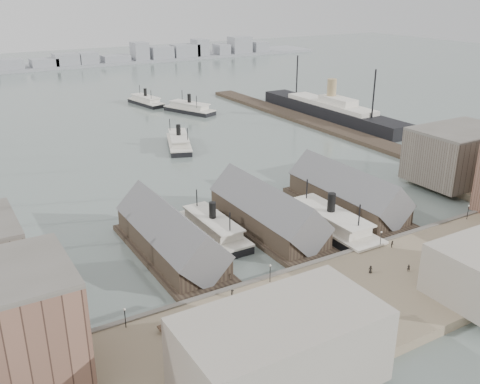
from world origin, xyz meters
TOP-DOWN VIEW (x-y plane):
  - ground at (0.00, 0.00)m, footprint 900.00×900.00m
  - quay at (0.00, -20.00)m, footprint 180.00×30.00m
  - seawall at (0.00, -5.20)m, footprint 180.00×1.20m
  - east_wharf at (78.00, 90.00)m, footprint 10.00×180.00m
  - ferry_shed_west at (-26.00, 16.88)m, footprint 14.00×42.00m
  - ferry_shed_center at (0.00, 16.88)m, footprint 14.00×42.00m
  - ferry_shed_east at (26.00, 16.88)m, footprint 14.00×42.00m
  - warehouse_east_back at (68.00, 15.00)m, footprint 28.00×20.00m
  - street_bldg_west at (-30.00, -32.00)m, footprint 30.00×16.00m
  - lamp_post_far_w at (-45.00, -7.00)m, footprint 0.44×0.44m
  - lamp_post_near_w at (-15.00, -7.00)m, footprint 0.44×0.44m
  - lamp_post_near_e at (15.00, -7.00)m, footprint 0.44×0.44m
  - lamp_post_far_e at (45.00, -7.00)m, footprint 0.44×0.44m
  - far_shore at (-2.07, 334.14)m, footprint 500.00×40.00m
  - ferry_docked_west at (-13.00, 21.11)m, footprint 7.90×26.34m
  - ferry_docked_east at (13.00, 8.16)m, footprint 9.18×30.59m
  - ferry_open_near at (11.92, 95.31)m, footprint 16.48×27.42m
  - ferry_open_mid at (41.12, 146.87)m, footprint 17.84×27.83m
  - ferry_open_far at (29.65, 174.64)m, footprint 11.67×25.83m
  - ocean_steamer at (92.00, 103.13)m, footprint 12.35×90.22m
  - horse_cart_left at (-37.67, -11.54)m, footprint 4.62×1.53m
  - horse_cart_center at (-18.82, -16.18)m, footprint 4.62×3.67m
  - horse_cart_right at (14.66, -25.85)m, footprint 4.76×2.30m
  - pedestrian_0 at (-54.44, -15.90)m, footprint 0.73×0.65m
  - pedestrian_1 at (-40.39, -23.79)m, footprint 0.90×1.02m
  - pedestrian_2 at (-24.27, -8.00)m, footprint 1.20×1.10m
  - pedestrian_3 at (-9.91, -24.54)m, footprint 1.06×0.66m
  - pedestrian_4 at (4.80, -14.61)m, footprint 0.84×0.97m
  - pedestrian_5 at (12.03, -18.17)m, footprint 0.71×0.73m
  - pedestrian_6 at (17.24, -8.54)m, footprint 0.98×0.99m

SIDE VIEW (x-z plane):
  - ground at x=0.00m, z-range 0.00..0.00m
  - east_wharf at x=78.00m, z-range 0.00..1.60m
  - quay at x=0.00m, z-range 0.00..2.00m
  - seawall at x=0.00m, z-range 0.00..2.30m
  - ferry_open_far at x=29.65m, z-range -2.36..6.54m
  - ferry_open_near at x=11.92m, z-range -2.50..6.90m
  - ferry_docked_west at x=-13.00m, z-range -2.50..6.91m
  - ferry_open_mid at x=41.12m, z-range -2.54..7.03m
  - ferry_docked_east at x=13.00m, z-range -2.90..8.02m
  - horse_cart_center at x=-18.82m, z-range 2.03..3.55m
  - horse_cart_right at x=14.66m, z-range 2.02..3.58m
  - horse_cart_left at x=-37.67m, z-range 2.02..3.58m
  - pedestrian_6 at x=17.24m, z-range 2.00..3.61m
  - pedestrian_2 at x=-24.27m, z-range 2.00..3.61m
  - pedestrian_5 at x=12.03m, z-range 2.00..3.62m
  - pedestrian_0 at x=-54.44m, z-range 2.00..3.67m
  - pedestrian_4 at x=4.80m, z-range 2.00..3.67m
  - pedestrian_3 at x=-9.91m, z-range 2.00..3.69m
  - pedestrian_1 at x=-40.39m, z-range 2.00..3.74m
  - ocean_steamer at x=92.00m, z-range -5.14..12.90m
  - far_shore at x=-2.07m, z-range -3.96..11.77m
  - ferry_shed_west at x=-26.00m, z-range -1.66..10.94m
  - ferry_shed_center at x=0.00m, z-range -1.66..10.94m
  - ferry_shed_east at x=26.00m, z-range -1.66..10.94m
  - lamp_post_far_w at x=-45.00m, z-range 2.75..6.67m
  - lamp_post_near_w at x=-15.00m, z-range 2.75..6.67m
  - lamp_post_near_e at x=15.00m, z-range 2.75..6.67m
  - lamp_post_far_e at x=45.00m, z-range 2.75..6.67m
  - street_bldg_west at x=-30.00m, z-range 2.00..14.00m
  - warehouse_east_back at x=68.00m, z-range 2.00..17.00m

